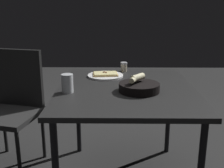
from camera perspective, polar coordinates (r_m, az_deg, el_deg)
name	(u,v)px	position (r m, az deg, el deg)	size (l,w,h in m)	color
dining_table	(126,97)	(1.92, 2.80, -2.58)	(0.92, 1.07, 0.75)	black
pizza_plate	(105,75)	(2.18, -1.37, 1.82)	(0.28, 0.28, 0.04)	white
bread_basket	(139,87)	(1.81, 5.57, -0.55)	(0.26, 0.26, 0.11)	black
beer_glass	(67,85)	(1.80, -9.10, -0.12)	(0.07, 0.07, 0.12)	silver
pepper_shaker	(124,67)	(2.35, 2.53, 3.41)	(0.06, 0.06, 0.08)	#BFB299
chair_near	(13,101)	(2.41, -19.52, -3.33)	(0.53, 0.53, 0.95)	#242424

